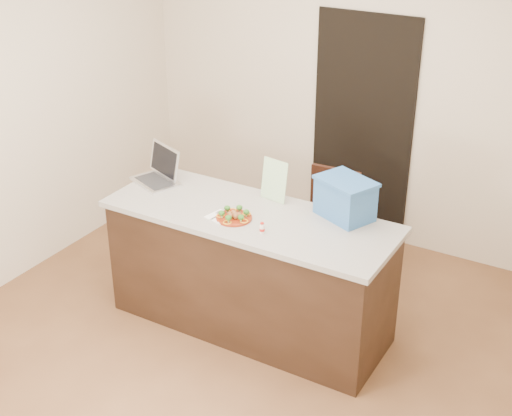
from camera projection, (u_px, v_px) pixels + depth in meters
The scene contains 16 objects.
ground at pixel (232, 341), 5.11m from camera, with size 4.00×4.00×0.00m, color brown.
room_shell at pixel (228, 129), 4.39m from camera, with size 4.00×4.00×4.00m.
doorway at pixel (362, 130), 6.15m from camera, with size 0.90×0.02×2.00m, color black.
island at pixel (250, 271), 5.10m from camera, with size 2.06×0.76×0.92m.
plate at pixel (234, 218), 4.82m from camera, with size 0.24×0.24×0.02m.
meatballs at pixel (233, 215), 4.81m from camera, with size 0.10×0.09×0.04m.
broccoli at pixel (234, 213), 4.80m from camera, with size 0.20×0.21×0.04m.
pepper_rings at pixel (234, 217), 4.82m from camera, with size 0.24×0.23×0.01m.
napkin at pixel (220, 217), 4.85m from camera, with size 0.16×0.16×0.01m, color silver.
fork at pixel (218, 215), 4.86m from camera, with size 0.03×0.15×0.00m.
knife at pixel (223, 218), 4.82m from camera, with size 0.07×0.19×0.01m.
yogurt_bottle at pixel (262, 229), 4.64m from camera, with size 0.03×0.03×0.07m.
laptop at pixel (160, 171), 5.37m from camera, with size 0.43×0.40×0.25m.
leaflet at pixel (274, 180), 5.03m from camera, with size 0.21×0.00×0.30m, color white.
blue_box at pixel (345, 198), 4.79m from camera, with size 0.46×0.41×0.28m.
chair at pixel (329, 218), 5.70m from camera, with size 0.43×0.43×0.92m.
Camera 1 is at (2.24, -3.49, 3.15)m, focal length 50.00 mm.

